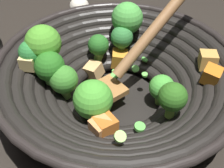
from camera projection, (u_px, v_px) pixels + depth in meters
name	position (u px, v px, depth m)	size (l,w,h in m)	color
ground_plane	(118.00, 103.00, 0.54)	(4.00, 4.00, 0.00)	#28231E
wok	(117.00, 76.00, 0.50)	(0.43, 0.40, 0.22)	black
garlic_bulb	(79.00, 7.00, 0.75)	(0.05, 0.05, 0.05)	silver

